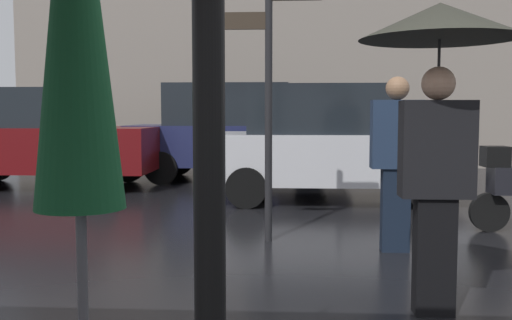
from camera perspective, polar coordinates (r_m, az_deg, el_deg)
folded_patio_umbrella_near at (r=2.04m, az=-17.13°, el=11.04°), size 0.49×0.49×2.50m
pedestrian_with_umbrella at (r=4.16m, az=17.45°, el=8.60°), size 1.08×1.08×2.13m
pedestrian_with_bag at (r=6.01m, az=13.68°, el=0.66°), size 0.54×0.24×1.76m
parked_car_left at (r=11.69m, az=-20.48°, el=2.09°), size 4.25×2.04×1.85m
parked_car_right at (r=9.39m, az=7.04°, el=1.69°), size 4.03×1.97×1.83m
parked_car_distant at (r=12.14m, az=-1.96°, el=2.74°), size 4.51×1.97×1.99m
street_signpost at (r=6.31m, az=1.30°, el=8.07°), size 1.08×0.08×2.93m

